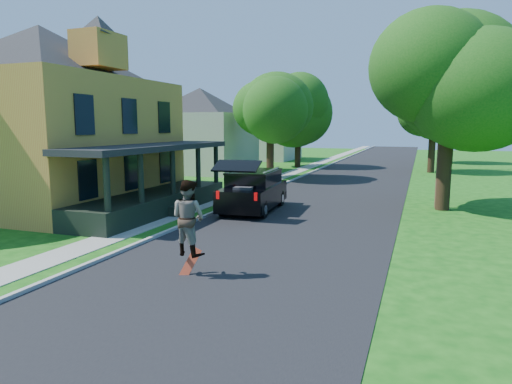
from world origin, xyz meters
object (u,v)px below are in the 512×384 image
(skateboarder, at_px, (188,218))
(utility_pole_near, at_px, (442,120))
(black_suv, at_px, (253,190))
(tree_right_near, at_px, (449,70))

(skateboarder, height_order, utility_pole_near, utility_pole_near)
(black_suv, distance_m, utility_pole_near, 9.56)
(black_suv, xyz_separation_m, tree_right_near, (8.32, 3.31, 5.52))
(utility_pole_near, bearing_deg, skateboarder, -112.56)
(skateboarder, bearing_deg, tree_right_near, -104.87)
(skateboarder, bearing_deg, black_suv, -67.13)
(black_suv, height_order, skateboarder, skateboarder)
(skateboarder, bearing_deg, utility_pole_near, -103.47)
(black_suv, height_order, utility_pole_near, utility_pole_near)
(tree_right_near, distance_m, utility_pole_near, 2.29)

